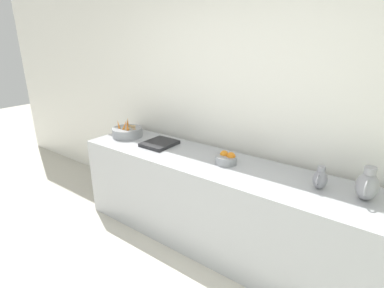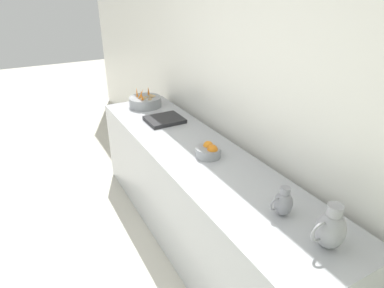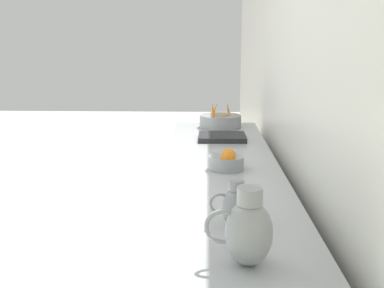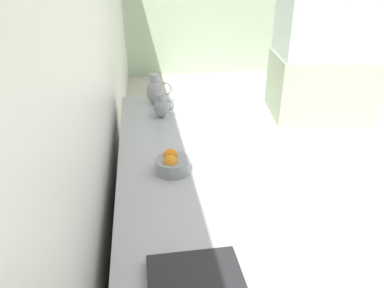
{
  "view_description": "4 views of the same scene",
  "coord_description": "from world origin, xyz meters",
  "px_view_note": "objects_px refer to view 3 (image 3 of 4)",
  "views": [
    {
      "loc": [
        0.7,
        1.27,
        1.98
      ],
      "look_at": [
        -1.3,
        -0.21,
        1.09
      ],
      "focal_mm": 28.16,
      "sensor_mm": 36.0,
      "label": 1
    },
    {
      "loc": [
        -0.33,
        1.94,
        2.1
      ],
      "look_at": [
        -1.38,
        0.01,
        1.02
      ],
      "focal_mm": 31.03,
      "sensor_mm": 36.0,
      "label": 2
    },
    {
      "loc": [
        -1.43,
        2.49,
        1.56
      ],
      "look_at": [
        -1.34,
        -0.17,
        0.99
      ],
      "focal_mm": 43.42,
      "sensor_mm": 36.0,
      "label": 3
    },
    {
      "loc": [
        -1.68,
        -1.71,
        1.9
      ],
      "look_at": [
        -1.42,
        0.01,
        1.04
      ],
      "focal_mm": 33.3,
      "sensor_mm": 36.0,
      "label": 4
    }
  ],
  "objects_px": {
    "metal_pitcher_short": "(235,206)",
    "vegetable_colander": "(220,121)",
    "metal_pitcher_tall": "(248,230)",
    "orange_bowl": "(227,161)"
  },
  "relations": [
    {
      "from": "metal_pitcher_short",
      "to": "vegetable_colander",
      "type": "bearing_deg",
      "value": -89.96
    },
    {
      "from": "metal_pitcher_tall",
      "to": "vegetable_colander",
      "type": "bearing_deg",
      "value": -89.47
    },
    {
      "from": "vegetable_colander",
      "to": "orange_bowl",
      "type": "height_order",
      "value": "vegetable_colander"
    },
    {
      "from": "vegetable_colander",
      "to": "orange_bowl",
      "type": "xyz_separation_m",
      "value": [
        -0.0,
        1.32,
        -0.01
      ]
    },
    {
      "from": "vegetable_colander",
      "to": "metal_pitcher_tall",
      "type": "bearing_deg",
      "value": 90.53
    },
    {
      "from": "orange_bowl",
      "to": "metal_pitcher_tall",
      "type": "xyz_separation_m",
      "value": [
        -0.02,
        1.12,
        0.07
      ]
    },
    {
      "from": "orange_bowl",
      "to": "metal_pitcher_short",
      "type": "height_order",
      "value": "metal_pitcher_short"
    },
    {
      "from": "vegetable_colander",
      "to": "orange_bowl",
      "type": "distance_m",
      "value": 1.32
    },
    {
      "from": "vegetable_colander",
      "to": "orange_bowl",
      "type": "relative_size",
      "value": 1.74
    },
    {
      "from": "metal_pitcher_tall",
      "to": "metal_pitcher_short",
      "type": "relative_size",
      "value": 1.38
    }
  ]
}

